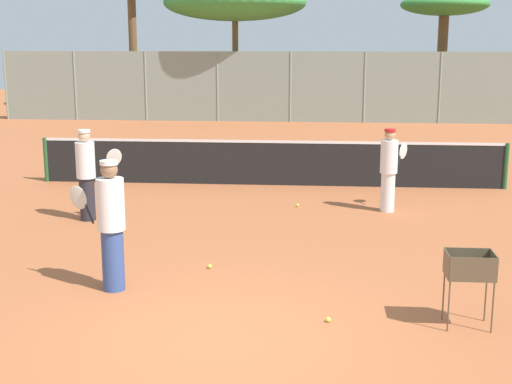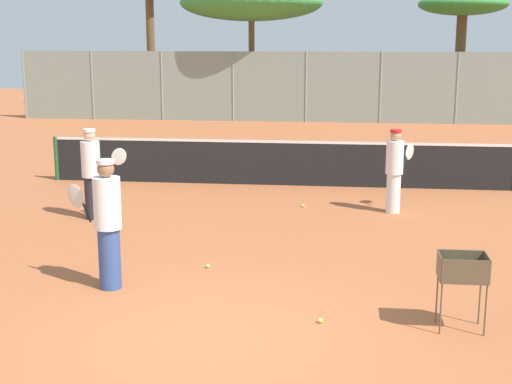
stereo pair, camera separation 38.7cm
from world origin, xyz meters
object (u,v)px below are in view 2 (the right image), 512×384
(ball_cart, at_px, (462,273))
(parked_car, at_px, (373,99))
(tennis_net, at_px, (278,162))
(player_red_cap, at_px, (395,170))
(player_yellow_shirt, at_px, (92,173))
(player_white_outfit, at_px, (108,222))

(ball_cart, bearing_deg, parked_car, 89.91)
(tennis_net, relative_size, player_red_cap, 6.59)
(tennis_net, bearing_deg, player_red_cap, -43.64)
(tennis_net, distance_m, player_yellow_shirt, 4.88)
(player_yellow_shirt, bearing_deg, player_red_cap, 4.88)
(tennis_net, distance_m, ball_cart, 8.78)
(ball_cart, distance_m, parked_car, 25.61)
(tennis_net, height_order, parked_car, parked_car)
(tennis_net, distance_m, parked_car, 17.58)
(player_yellow_shirt, xyz_separation_m, parked_car, (6.22, 20.94, -0.24))
(player_white_outfit, relative_size, player_red_cap, 1.09)
(player_yellow_shirt, relative_size, ball_cart, 1.88)
(player_yellow_shirt, height_order, ball_cart, player_yellow_shirt)
(tennis_net, bearing_deg, player_white_outfit, -102.99)
(tennis_net, relative_size, player_white_outfit, 6.05)
(ball_cart, bearing_deg, player_yellow_shirt, 142.93)
(player_white_outfit, bearing_deg, ball_cart, -169.95)
(tennis_net, relative_size, player_yellow_shirt, 6.31)
(ball_cart, xyz_separation_m, parked_car, (0.04, 25.61, -0.04))
(player_red_cap, bearing_deg, ball_cart, -138.21)
(tennis_net, height_order, player_white_outfit, player_white_outfit)
(player_white_outfit, xyz_separation_m, parked_car, (4.66, 24.70, -0.28))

